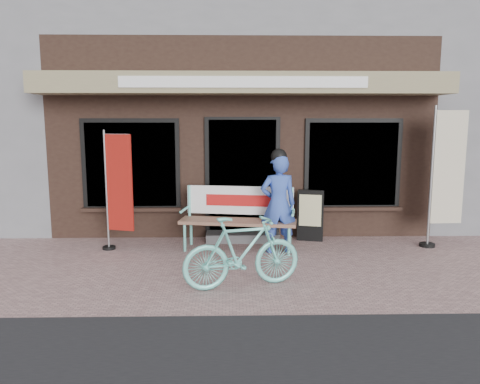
{
  "coord_description": "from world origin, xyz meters",
  "views": [
    {
      "loc": [
        -0.23,
        -6.41,
        2.17
      ],
      "look_at": [
        -0.07,
        0.7,
        1.05
      ],
      "focal_mm": 35.0,
      "sensor_mm": 36.0,
      "label": 1
    }
  ],
  "objects_px": {
    "person": "(278,202)",
    "bicycle": "(242,252)",
    "bench": "(239,213)",
    "nobori_red": "(117,189)",
    "nobori_cream": "(445,175)",
    "menu_stand": "(310,215)"
  },
  "relations": [
    {
      "from": "person",
      "to": "nobori_cream",
      "type": "xyz_separation_m",
      "value": [
        2.84,
        0.29,
        0.4
      ]
    },
    {
      "from": "bench",
      "to": "nobori_red",
      "type": "relative_size",
      "value": 0.99
    },
    {
      "from": "bicycle",
      "to": "nobori_cream",
      "type": "height_order",
      "value": "nobori_cream"
    },
    {
      "from": "bicycle",
      "to": "nobori_cream",
      "type": "bearing_deg",
      "value": -77.0
    },
    {
      "from": "bench",
      "to": "nobori_red",
      "type": "distance_m",
      "value": 2.04
    },
    {
      "from": "nobori_red",
      "to": "menu_stand",
      "type": "relative_size",
      "value": 2.16
    },
    {
      "from": "bench",
      "to": "bicycle",
      "type": "relative_size",
      "value": 1.26
    },
    {
      "from": "bench",
      "to": "menu_stand",
      "type": "bearing_deg",
      "value": 29.15
    },
    {
      "from": "bicycle",
      "to": "nobori_cream",
      "type": "relative_size",
      "value": 0.66
    },
    {
      "from": "bench",
      "to": "menu_stand",
      "type": "relative_size",
      "value": 2.15
    },
    {
      "from": "person",
      "to": "bicycle",
      "type": "bearing_deg",
      "value": -117.42
    },
    {
      "from": "bench",
      "to": "person",
      "type": "height_order",
      "value": "person"
    },
    {
      "from": "nobori_cream",
      "to": "person",
      "type": "bearing_deg",
      "value": -176.85
    },
    {
      "from": "bench",
      "to": "person",
      "type": "bearing_deg",
      "value": -12.07
    },
    {
      "from": "nobori_cream",
      "to": "bicycle",
      "type": "bearing_deg",
      "value": -154.15
    },
    {
      "from": "bench",
      "to": "nobori_cream",
      "type": "xyz_separation_m",
      "value": [
        3.47,
        0.04,
        0.62
      ]
    },
    {
      "from": "bicycle",
      "to": "person",
      "type": "bearing_deg",
      "value": -37.02
    },
    {
      "from": "bench",
      "to": "nobori_red",
      "type": "bearing_deg",
      "value": -168.83
    },
    {
      "from": "bicycle",
      "to": "nobori_cream",
      "type": "xyz_separation_m",
      "value": [
        3.47,
        1.89,
        0.76
      ]
    },
    {
      "from": "bicycle",
      "to": "nobori_red",
      "type": "distance_m",
      "value": 2.74
    },
    {
      "from": "bicycle",
      "to": "nobori_red",
      "type": "relative_size",
      "value": 0.79
    },
    {
      "from": "bicycle",
      "to": "bench",
      "type": "bearing_deg",
      "value": -15.37
    }
  ]
}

